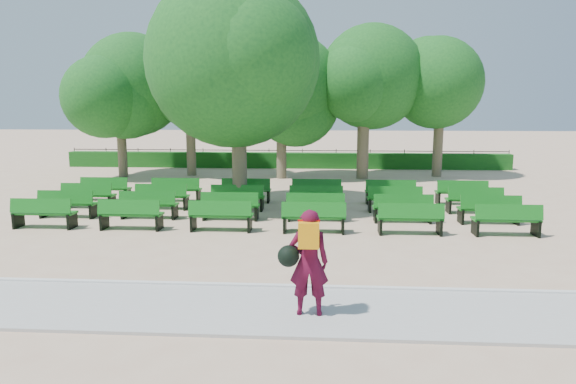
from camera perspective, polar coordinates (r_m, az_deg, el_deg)
The scene contains 9 objects.
ground at distance 16.62m, azimuth -3.75°, elevation -3.12°, with size 120.00×120.00×0.00m, color tan.
paving at distance 9.64m, azimuth -9.61°, elevation -12.64°, with size 30.00×2.20×0.06m, color #ACABA7.
curb at distance 10.68m, azimuth -8.18°, elevation -10.24°, with size 30.00×0.12×0.10m, color silver.
hedge at distance 30.31m, azimuth -0.31°, elevation 3.54°, with size 26.00×0.70×0.90m, color #175517.
fence at distance 30.76m, azimuth -0.26°, elevation 2.79°, with size 26.00×0.10×1.02m, color black, non-canonical shape.
tree_line at distance 26.41m, azimuth -0.93°, elevation 1.65°, with size 21.80×6.80×7.04m, color #195D1C, non-canonical shape.
bench_array at distance 17.31m, azimuth -1.38°, elevation -2.27°, with size 1.85×0.59×1.17m.
tree_among at distance 17.96m, azimuth -5.59°, elevation 14.14°, with size 5.75×5.75×7.70m.
person at distance 8.87m, azimuth 2.15°, elevation -7.65°, with size 0.88×0.53×1.87m.
Camera 1 is at (2.15, -16.07, 3.66)m, focal length 32.00 mm.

